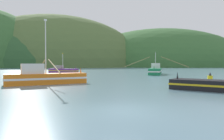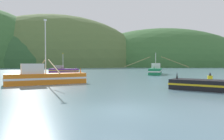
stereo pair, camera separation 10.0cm
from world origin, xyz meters
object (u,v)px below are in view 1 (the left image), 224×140
(channel_buoy, at_px, (210,78))
(fishing_boat_green, at_px, (155,71))
(fishing_boat_purple, at_px, (63,70))
(fishing_boat_orange, at_px, (45,77))

(channel_buoy, bearing_deg, fishing_boat_green, 103.86)
(fishing_boat_purple, distance_m, fishing_boat_green, 24.85)
(fishing_boat_purple, distance_m, channel_buoy, 38.72)
(fishing_boat_green, bearing_deg, fishing_boat_orange, -22.37)
(fishing_boat_purple, height_order, fishing_boat_green, fishing_boat_purple)
(fishing_boat_orange, height_order, fishing_boat_green, fishing_boat_orange)
(fishing_boat_orange, distance_m, fishing_boat_green, 31.01)
(fishing_boat_green, bearing_deg, channel_buoy, 23.28)
(fishing_boat_orange, bearing_deg, fishing_boat_purple, 71.58)
(fishing_boat_orange, bearing_deg, fishing_boat_green, 24.50)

